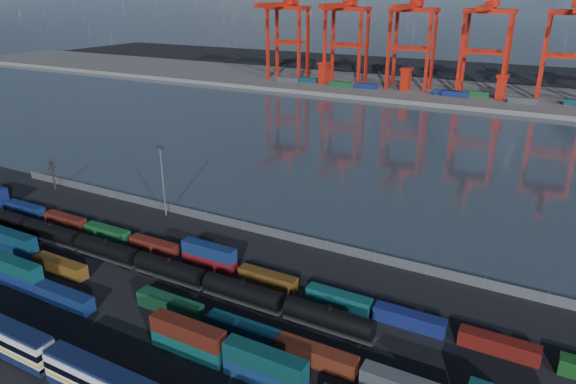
% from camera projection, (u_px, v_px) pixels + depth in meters
% --- Properties ---
extents(ground, '(700.00, 700.00, 0.00)m').
position_uv_depth(ground, '(201.00, 307.00, 84.28)').
color(ground, black).
rests_on(ground, ground).
extents(harbor_water, '(700.00, 700.00, 0.00)m').
position_uv_depth(harbor_water, '(395.00, 148.00, 170.26)').
color(harbor_water, '#303C45').
rests_on(harbor_water, ground).
extents(far_quay, '(700.00, 70.00, 2.00)m').
position_uv_depth(far_quay, '(460.00, 93.00, 255.89)').
color(far_quay, '#514F4C').
rests_on(far_quay, ground).
extents(container_row_south, '(140.06, 2.41, 5.13)m').
position_uv_depth(container_row_south, '(92.00, 304.00, 81.30)').
color(container_row_south, '#3B3E40').
rests_on(container_row_south, ground).
extents(container_row_mid, '(141.19, 2.44, 5.20)m').
position_uv_depth(container_row_mid, '(216.00, 318.00, 78.33)').
color(container_row_mid, '#404345').
rests_on(container_row_mid, ground).
extents(container_row_north, '(140.94, 2.26, 4.82)m').
position_uv_depth(container_row_north, '(186.00, 254.00, 98.17)').
color(container_row_north, '#0F1A4D').
rests_on(container_row_north, ground).
extents(tanker_string, '(92.18, 3.15, 4.51)m').
position_uv_depth(tanker_string, '(137.00, 259.00, 94.58)').
color(tanker_string, black).
rests_on(tanker_string, ground).
extents(waterfront_fence, '(160.12, 0.12, 2.20)m').
position_uv_depth(waterfront_fence, '(283.00, 235.00, 106.84)').
color(waterfront_fence, '#595B5E').
rests_on(waterfront_fence, ground).
extents(bare_tree, '(2.43, 2.38, 8.98)m').
position_uv_depth(bare_tree, '(53.00, 173.00, 133.12)').
color(bare_tree, black).
rests_on(bare_tree, ground).
extents(yard_light_mast, '(1.60, 0.40, 16.60)m').
position_uv_depth(yard_light_mast, '(163.00, 178.00, 115.49)').
color(yard_light_mast, slate).
rests_on(yard_light_mast, ground).
extents(gantry_cranes, '(197.34, 42.89, 58.08)m').
position_uv_depth(gantry_cranes, '(449.00, 21.00, 241.26)').
color(gantry_cranes, red).
rests_on(gantry_cranes, ground).
extents(quay_containers, '(172.58, 10.99, 2.60)m').
position_uv_depth(quay_containers, '(431.00, 92.00, 248.02)').
color(quay_containers, navy).
rests_on(quay_containers, far_quay).
extents(straddle_carriers, '(140.00, 7.00, 11.10)m').
position_uv_depth(straddle_carriers, '(452.00, 82.00, 246.33)').
color(straddle_carriers, red).
rests_on(straddle_carriers, far_quay).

